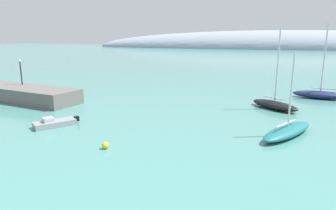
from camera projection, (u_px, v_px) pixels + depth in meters
name	position (u px, v px, depth m)	size (l,w,h in m)	color
distant_ridge	(279.00, 49.00, 214.00)	(291.13, 51.76, 25.51)	#8E99AD
sailboat_teal_near_shore	(288.00, 131.00, 25.41)	(5.03, 7.44, 7.14)	#1E6B70
sailboat_navy_outer_mooring	(320.00, 94.00, 40.83)	(7.22, 3.22, 9.94)	navy
sailboat_black_end_of_line	(274.00, 104.00, 34.95)	(6.18, 5.57, 9.24)	black
motorboat_grey_foreground	(55.00, 123.00, 28.15)	(3.32, 4.00, 0.94)	gray
motorboat_sand_alongside_breakwater	(66.00, 101.00, 37.10)	(1.74, 4.47, 1.14)	#C6B284
mooring_buoy_yellow	(105.00, 145.00, 22.51)	(0.53, 0.53, 0.53)	yellow
harbor_lamp_post	(21.00, 69.00, 40.60)	(0.36, 0.36, 3.44)	black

